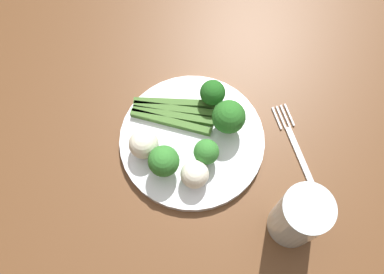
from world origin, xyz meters
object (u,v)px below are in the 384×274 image
at_px(plate, 192,140).
at_px(cauliflower_front, 195,174).
at_px(broccoli_left, 206,152).
at_px(water_glass, 299,217).
at_px(dining_table, 170,159).
at_px(cauliflower_edge, 144,144).
at_px(broccoli_near_center, 164,161).
at_px(broccoli_outer_edge, 229,117).
at_px(asparagus_bundle, 173,113).
at_px(fork, 295,145).
at_px(broccoli_right, 213,93).

bearing_deg(plate, cauliflower_front, -90.75).
xyz_separation_m(broccoli_left, water_glass, (0.13, -0.12, 0.02)).
relative_size(broccoli_left, water_glass, 0.42).
xyz_separation_m(dining_table, plate, (0.04, -0.01, 0.11)).
distance_m(cauliflower_edge, water_glass, 0.27).
relative_size(plate, broccoli_near_center, 4.02).
height_order(broccoli_outer_edge, water_glass, water_glass).
relative_size(asparagus_bundle, water_glass, 1.25).
bearing_deg(fork, plate, 71.20).
bearing_deg(dining_table, water_glass, -41.26).
relative_size(cauliflower_front, water_glass, 0.38).
xyz_separation_m(dining_table, broccoli_outer_edge, (0.10, 0.01, 0.16)).
height_order(broccoli_near_center, water_glass, water_glass).
bearing_deg(dining_table, asparagus_bundle, 70.48).
bearing_deg(dining_table, broccoli_left, -37.22).
xyz_separation_m(dining_table, fork, (0.22, -0.03, 0.11)).
height_order(plate, broccoli_left, broccoli_left).
height_order(broccoli_left, broccoli_outer_edge, broccoli_outer_edge).
height_order(plate, fork, plate).
xyz_separation_m(asparagus_bundle, cauliflower_front, (0.03, -0.12, 0.02)).
xyz_separation_m(cauliflower_front, fork, (0.18, 0.05, -0.04)).
bearing_deg(broccoli_near_center, asparagus_bundle, 79.06).
xyz_separation_m(broccoli_outer_edge, cauliflower_edge, (-0.14, -0.03, -0.01)).
xyz_separation_m(dining_table, cauliflower_front, (0.04, -0.08, 0.15)).
xyz_separation_m(broccoli_left, broccoli_outer_edge, (0.04, 0.05, 0.01)).
bearing_deg(broccoli_outer_edge, broccoli_left, -127.16).
bearing_deg(dining_table, fork, -7.81).
height_order(broccoli_left, broccoli_near_center, broccoli_near_center).
bearing_deg(asparagus_bundle, dining_table, -96.46).
relative_size(plate, water_glass, 2.07).
relative_size(asparagus_bundle, cauliflower_edge, 3.04).
relative_size(asparagus_bundle, broccoli_right, 2.77).
bearing_deg(fork, water_glass, 154.43).
height_order(broccoli_left, broccoli_right, broccoli_right).
relative_size(plate, asparagus_bundle, 1.66).
relative_size(broccoli_outer_edge, cauliflower_front, 1.49).
bearing_deg(cauliflower_edge, broccoli_right, 34.65).
height_order(plate, asparagus_bundle, asparagus_bundle).
height_order(broccoli_outer_edge, fork, broccoli_outer_edge).
height_order(cauliflower_front, water_glass, water_glass).
bearing_deg(broccoli_outer_edge, plate, -165.13).
xyz_separation_m(plate, broccoli_near_center, (-0.05, -0.05, 0.04)).
bearing_deg(fork, broccoli_near_center, 85.48).
distance_m(asparagus_bundle, broccoli_near_center, 0.11).
relative_size(dining_table, broccoli_near_center, 18.31).
xyz_separation_m(cauliflower_edge, fork, (0.26, -0.01, -0.04)).
distance_m(plate, cauliflower_front, 0.08).
distance_m(dining_table, plate, 0.12).
height_order(dining_table, plate, plate).
bearing_deg(broccoli_left, water_glass, -43.13).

